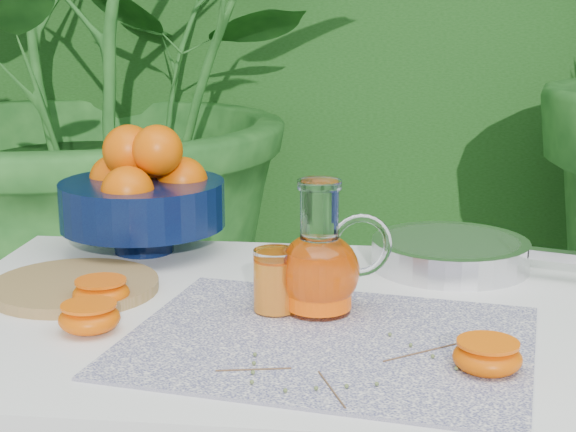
# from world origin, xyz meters

# --- Properties ---
(potted_plant_left) EXTENTS (2.36, 2.36, 2.02)m
(potted_plant_left) POSITION_xyz_m (-0.65, 1.15, 1.01)
(potted_plant_left) COLOR #1B4E1B
(potted_plant_left) RESTS_ON ground
(white_table) EXTENTS (1.00, 0.70, 0.75)m
(white_table) POSITION_xyz_m (0.01, -0.09, 0.67)
(white_table) COLOR white
(white_table) RESTS_ON ground
(placemat) EXTENTS (0.56, 0.47, 0.00)m
(placemat) POSITION_xyz_m (0.08, -0.20, 0.75)
(placemat) COLOR #0D0F49
(placemat) RESTS_ON white_table
(cutting_board) EXTENTS (0.31, 0.31, 0.02)m
(cutting_board) POSITION_xyz_m (-0.31, -0.04, 0.76)
(cutting_board) COLOR olive
(cutting_board) RESTS_ON white_table
(fruit_bowl) EXTENTS (0.30, 0.30, 0.22)m
(fruit_bowl) POSITION_xyz_m (-0.26, 0.19, 0.85)
(fruit_bowl) COLOR black
(fruit_bowl) RESTS_ON white_table
(juice_pitcher) EXTENTS (0.17, 0.14, 0.18)m
(juice_pitcher) POSITION_xyz_m (0.06, -0.10, 0.82)
(juice_pitcher) COLOR white
(juice_pitcher) RESTS_ON white_table
(juice_tumbler) EXTENTS (0.08, 0.08, 0.09)m
(juice_tumbler) POSITION_xyz_m (0.00, -0.10, 0.80)
(juice_tumbler) COLOR white
(juice_tumbler) RESTS_ON white_table
(saute_pan) EXTENTS (0.46, 0.32, 0.05)m
(saute_pan) POSITION_xyz_m (0.25, 0.14, 0.78)
(saute_pan) COLOR silver
(saute_pan) RESTS_ON white_table
(orange_halves) EXTENTS (0.60, 0.26, 0.04)m
(orange_halves) POSITION_xyz_m (-0.07, -0.19, 0.77)
(orange_halves) COLOR #DC4C02
(orange_halves) RESTS_ON white_table
(thyme_sprigs) EXTENTS (0.28, 0.21, 0.01)m
(thyme_sprigs) POSITION_xyz_m (0.10, -0.29, 0.76)
(thyme_sprigs) COLOR brown
(thyme_sprigs) RESTS_ON white_table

